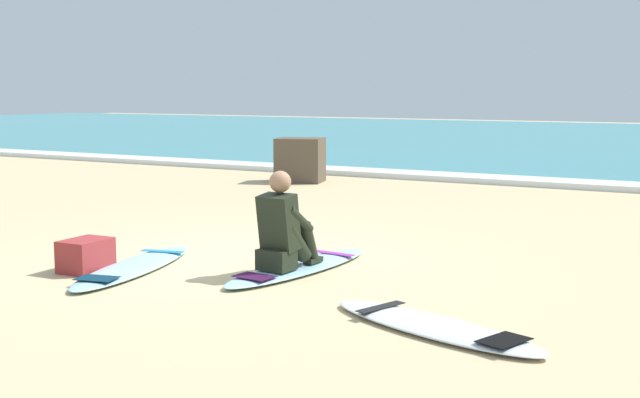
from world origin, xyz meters
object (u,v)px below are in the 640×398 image
object	(u,v)px
surfer_seated	(284,231)
beach_bag	(86,255)
surfboard_spare_near	(134,266)
shoreline_rock	(300,160)
surfboard_spare_far	(434,326)
surfboard_main	(299,267)

from	to	relation	value
surfer_seated	beach_bag	xyz separation A→B (m)	(-1.79, -0.83, -0.28)
surfer_seated	surfboard_spare_near	size ratio (longest dim) A/B	0.42
shoreline_rock	beach_bag	bearing A→B (deg)	-73.93
surfboard_spare_far	surfer_seated	bearing A→B (deg)	152.53
surfer_seated	shoreline_rock	size ratio (longest dim) A/B	1.08
surfer_seated	surfboard_spare_far	size ratio (longest dim) A/B	0.47
surfboard_spare_near	surfboard_spare_far	world-z (taller)	same
shoreline_rock	surfboard_spare_near	bearing A→B (deg)	-70.80
surfboard_spare_far	shoreline_rock	distance (m)	10.08
beach_bag	surfboard_spare_far	bearing A→B (deg)	-3.05
surfboard_spare_far	beach_bag	xyz separation A→B (m)	(-3.77, 0.20, 0.12)
surfer_seated	surfboard_spare_near	xyz separation A→B (m)	(-1.42, -0.55, -0.40)
shoreline_rock	beach_bag	distance (m)	8.19
surfboard_spare_far	beach_bag	bearing A→B (deg)	176.95
surfer_seated	surfboard_spare_near	bearing A→B (deg)	-158.86
surfboard_spare_near	surfboard_main	bearing A→B (deg)	28.79
surfboard_main	surfer_seated	bearing A→B (deg)	-96.33
surfboard_main	surfboard_spare_near	size ratio (longest dim) A/B	0.99
shoreline_rock	beach_bag	size ratio (longest dim) A/B	1.83
surfboard_main	shoreline_rock	xyz separation A→B (m)	(-4.09, 6.80, 0.39)
surfboard_main	shoreline_rock	bearing A→B (deg)	121.02
surfboard_spare_near	beach_bag	size ratio (longest dim) A/B	4.72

